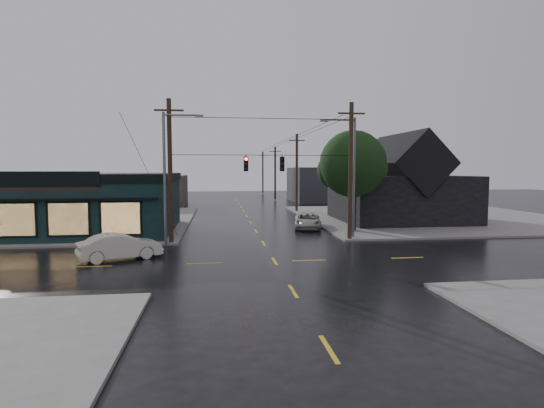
{
  "coord_description": "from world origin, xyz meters",
  "views": [
    {
      "loc": [
        -3.19,
        -23.78,
        5.28
      ],
      "look_at": [
        0.47,
        4.96,
        2.91
      ],
      "focal_mm": 28.0,
      "sensor_mm": 36.0,
      "label": 1
    }
  ],
  "objects": [
    {
      "name": "bg_building_west",
      "position": [
        -14.0,
        40.0,
        2.2
      ],
      "size": [
        12.0,
        10.0,
        4.4
      ],
      "primitive_type": "cube",
      "color": "#3C312C",
      "rests_on": "ground"
    },
    {
      "name": "bg_building_east",
      "position": [
        16.0,
        45.0,
        2.8
      ],
      "size": [
        14.0,
        12.0,
        5.6
      ],
      "primitive_type": "cube",
      "color": "#2D2D33",
      "rests_on": "ground"
    },
    {
      "name": "sedan_cream",
      "position": [
        -8.93,
        1.68,
        0.77
      ],
      "size": [
        4.95,
        3.44,
        1.55
      ],
      "primitive_type": "imported",
      "rotation": [
        0.0,
        0.0,
        2.0
      ],
      "color": "beige",
      "rests_on": "ground"
    },
    {
      "name": "ground_plane",
      "position": [
        0.0,
        0.0,
        0.0
      ],
      "size": [
        160.0,
        160.0,
        0.0
      ],
      "primitive_type": "plane",
      "color": "black"
    },
    {
      "name": "sidewalk_ne",
      "position": [
        20.0,
        20.0,
        0.07
      ],
      "size": [
        28.0,
        28.0,
        0.15
      ],
      "primitive_type": "cube",
      "color": "slate",
      "rests_on": "ground"
    },
    {
      "name": "ne_building",
      "position": [
        15.0,
        17.0,
        4.47
      ],
      "size": [
        12.6,
        11.6,
        8.75
      ],
      "color": "black",
      "rests_on": "ground"
    },
    {
      "name": "streetlight_nw",
      "position": [
        -6.8,
        5.8,
        0.0
      ],
      "size": [
        5.4,
        0.3,
        9.15
      ],
      "primitive_type": null,
      "color": "#5D5E61",
      "rests_on": "ground"
    },
    {
      "name": "utility_pole_far_c",
      "position": [
        6.5,
        68.0,
        0.0
      ],
      "size": [
        2.0,
        0.32,
        9.15
      ],
      "primitive_type": null,
      "color": "black",
      "rests_on": "ground"
    },
    {
      "name": "streetlight_ne",
      "position": [
        7.0,
        7.2,
        0.0
      ],
      "size": [
        5.4,
        0.3,
        9.15
      ],
      "primitive_type": null,
      "color": "#5D5E61",
      "rests_on": "ground"
    },
    {
      "name": "suv_silver",
      "position": [
        4.72,
        13.15,
        0.68
      ],
      "size": [
        3.13,
        5.25,
        1.37
      ],
      "primitive_type": "imported",
      "rotation": [
        0.0,
        0.0,
        -0.18
      ],
      "color": "#ABA59D",
      "rests_on": "ground"
    },
    {
      "name": "utility_pole_far_a",
      "position": [
        6.5,
        28.0,
        0.0
      ],
      "size": [
        2.0,
        0.32,
        9.65
      ],
      "primitive_type": null,
      "color": "black",
      "rests_on": "ground"
    },
    {
      "name": "utility_pole_ne",
      "position": [
        6.5,
        6.5,
        0.0
      ],
      "size": [
        2.0,
        0.32,
        10.15
      ],
      "primitive_type": null,
      "color": "black",
      "rests_on": "ground"
    },
    {
      "name": "utility_pole_nw",
      "position": [
        -6.5,
        6.5,
        0.0
      ],
      "size": [
        2.0,
        0.32,
        10.15
      ],
      "primitive_type": null,
      "color": "black",
      "rests_on": "ground"
    },
    {
      "name": "span_signal_assembly",
      "position": [
        0.1,
        6.5,
        5.7
      ],
      "size": [
        13.0,
        0.48,
        1.23
      ],
      "color": "black",
      "rests_on": "ground"
    },
    {
      "name": "utility_pole_far_b",
      "position": [
        6.5,
        48.0,
        0.0
      ],
      "size": [
        2.0,
        0.32,
        9.15
      ],
      "primitive_type": null,
      "color": "black",
      "rests_on": "ground"
    },
    {
      "name": "corner_tree",
      "position": [
        8.02,
        10.65,
        5.71
      ],
      "size": [
        5.6,
        5.6,
        8.4
      ],
      "color": "black",
      "rests_on": "ground"
    },
    {
      "name": "sidewalk_nw",
      "position": [
        -20.0,
        20.0,
        0.07
      ],
      "size": [
        28.0,
        28.0,
        0.15
      ],
      "primitive_type": "cube",
      "color": "slate",
      "rests_on": "ground"
    },
    {
      "name": "pizza_shop",
      "position": [
        -15.0,
        12.94,
        2.56
      ],
      "size": [
        16.3,
        12.34,
        4.9
      ],
      "color": "black",
      "rests_on": "ground"
    }
  ]
}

